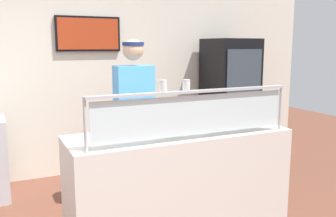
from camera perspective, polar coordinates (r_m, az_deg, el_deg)
name	(u,v)px	position (r m, az deg, el deg)	size (l,w,h in m)	color
ground_plane	(151,205)	(4.10, -2.68, -14.71)	(12.00, 12.00, 0.00)	brown
shop_rear_unit	(110,71)	(5.08, -8.98, 5.77)	(6.35, 0.13, 2.70)	silver
serving_counter	(179,184)	(3.36, 1.74, -11.64)	(1.95, 0.66, 0.95)	silver
sneeze_guard	(195,108)	(2.93, 4.18, 0.08)	(1.77, 0.06, 0.40)	#B2B5BC
pizza_tray	(162,130)	(3.22, -0.94, -3.37)	(0.46, 0.46, 0.04)	#9EA0A8
pizza_server	(168,128)	(3.22, -0.01, -2.98)	(0.07, 0.28, 0.01)	#ADAFB7
parmesan_shaker	(163,87)	(2.78, -0.77, 3.37)	(0.06, 0.06, 0.09)	white
pepper_flake_shaker	(186,86)	(2.87, 2.85, 3.51)	(0.06, 0.06, 0.09)	white
worker_figure	(135,114)	(3.76, -5.15, -0.92)	(0.41, 0.50, 1.76)	#23232D
drink_fridge	(229,101)	(5.45, 9.48, 1.14)	(0.66, 0.67, 1.79)	black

